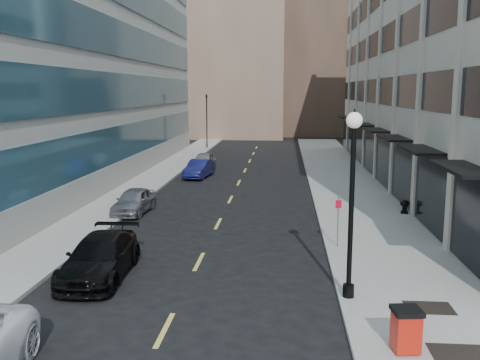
% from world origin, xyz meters
% --- Properties ---
extents(sidewalk_right, '(5.00, 80.00, 0.15)m').
position_xyz_m(sidewalk_right, '(7.50, 20.00, 0.07)').
color(sidewalk_right, gray).
rests_on(sidewalk_right, ground).
extents(sidewalk_left, '(3.00, 80.00, 0.15)m').
position_xyz_m(sidewalk_left, '(-6.50, 20.00, 0.07)').
color(sidewalk_left, gray).
rests_on(sidewalk_left, ground).
extents(building_left, '(16.14, 46.00, 20.00)m').
position_xyz_m(building_left, '(-15.95, 27.00, 9.99)').
color(building_left, beige).
rests_on(building_left, ground).
extents(skyline_tan_near, '(14.00, 18.00, 28.00)m').
position_xyz_m(skyline_tan_near, '(-4.00, 68.00, 14.00)').
color(skyline_tan_near, '#8A6F5A').
rests_on(skyline_tan_near, ground).
extents(skyline_brown, '(12.00, 16.00, 34.00)m').
position_xyz_m(skyline_brown, '(8.00, 72.00, 17.00)').
color(skyline_brown, brown).
rests_on(skyline_brown, ground).
extents(skyline_tan_far, '(12.00, 14.00, 22.00)m').
position_xyz_m(skyline_tan_far, '(-14.00, 78.00, 11.00)').
color(skyline_tan_far, '#8A6F5A').
rests_on(skyline_tan_far, ground).
extents(skyline_stone, '(10.00, 14.00, 20.00)m').
position_xyz_m(skyline_stone, '(18.00, 66.00, 10.00)').
color(skyline_stone, beige).
rests_on(skyline_stone, ground).
extents(grate_mid, '(1.40, 1.00, 0.01)m').
position_xyz_m(grate_mid, '(7.60, 1.00, 0.15)').
color(grate_mid, black).
rests_on(grate_mid, sidewalk_right).
extents(grate_far, '(1.40, 1.00, 0.01)m').
position_xyz_m(grate_far, '(7.60, 3.80, 0.15)').
color(grate_far, black).
rests_on(grate_far, sidewalk_right).
extents(road_centerline, '(0.15, 68.20, 0.01)m').
position_xyz_m(road_centerline, '(0.00, 17.00, 0.01)').
color(road_centerline, '#D8CC4C').
rests_on(road_centerline, ground).
extents(traffic_signal, '(0.66, 0.66, 6.98)m').
position_xyz_m(traffic_signal, '(-5.50, 48.00, 5.72)').
color(traffic_signal, black).
rests_on(traffic_signal, ground).
extents(car_black_pickup, '(2.24, 5.10, 1.46)m').
position_xyz_m(car_black_pickup, '(-3.21, 6.00, 0.73)').
color(car_black_pickup, black).
rests_on(car_black_pickup, ground).
extents(car_silver_sedan, '(1.78, 4.04, 1.35)m').
position_xyz_m(car_silver_sedan, '(-4.80, 15.89, 0.68)').
color(car_silver_sedan, gray).
rests_on(car_silver_sedan, ground).
extents(car_blue_sedan, '(1.99, 4.27, 1.35)m').
position_xyz_m(car_blue_sedan, '(-3.20, 28.00, 0.68)').
color(car_blue_sedan, '#161953').
rests_on(car_blue_sedan, ground).
extents(car_grey_sedan, '(1.83, 4.18, 1.40)m').
position_xyz_m(car_grey_sedan, '(-3.49, 32.46, 0.70)').
color(car_grey_sedan, gray).
rests_on(car_grey_sedan, ground).
extents(trash_bin, '(0.77, 0.82, 1.12)m').
position_xyz_m(trash_bin, '(6.29, 1.00, 0.75)').
color(trash_bin, red).
rests_on(trash_bin, sidewalk_right).
extents(lamppost, '(0.49, 0.49, 5.90)m').
position_xyz_m(lamppost, '(5.30, 4.49, 3.61)').
color(lamppost, black).
rests_on(lamppost, sidewalk_right).
extents(sign_post, '(0.24, 0.11, 2.12)m').
position_xyz_m(sign_post, '(5.47, 9.93, 1.54)').
color(sign_post, slate).
rests_on(sign_post, sidewalk_right).
extents(urn_planter, '(0.51, 0.51, 0.71)m').
position_xyz_m(urn_planter, '(9.60, 16.46, 0.58)').
color(urn_planter, black).
rests_on(urn_planter, sidewalk_right).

